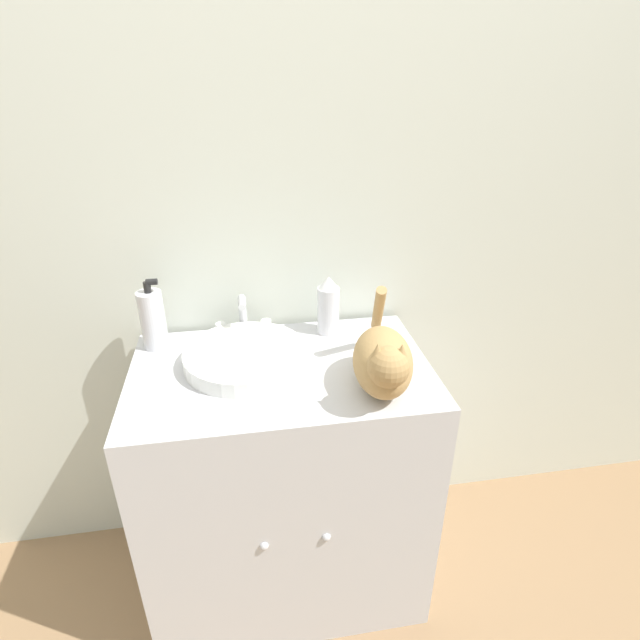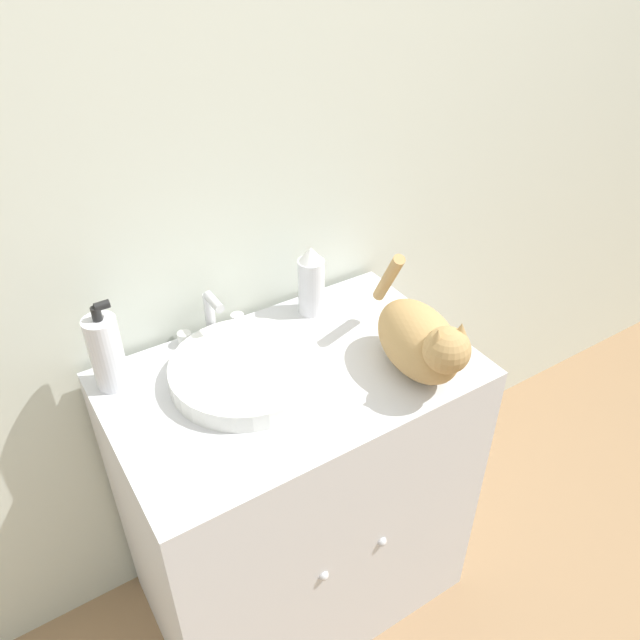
% 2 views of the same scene
% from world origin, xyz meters
% --- Properties ---
extents(wall_back, '(6.00, 0.05, 2.50)m').
position_xyz_m(wall_back, '(0.00, 0.56, 1.25)').
color(wall_back, silver).
rests_on(wall_back, ground_plane).
extents(vanity_cabinet, '(0.81, 0.53, 0.82)m').
position_xyz_m(vanity_cabinet, '(0.00, 0.26, 0.41)').
color(vanity_cabinet, silver).
rests_on(vanity_cabinet, ground_plane).
extents(sink_basin, '(0.33, 0.33, 0.04)m').
position_xyz_m(sink_basin, '(-0.09, 0.30, 0.84)').
color(sink_basin, white).
rests_on(sink_basin, vanity_cabinet).
extents(faucet, '(0.17, 0.08, 0.13)m').
position_xyz_m(faucet, '(-0.09, 0.47, 0.87)').
color(faucet, silver).
rests_on(faucet, vanity_cabinet).
extents(cat, '(0.19, 0.36, 0.23)m').
position_xyz_m(cat, '(0.24, 0.11, 0.90)').
color(cat, tan).
rests_on(cat, vanity_cabinet).
extents(soap_bottle, '(0.07, 0.07, 0.21)m').
position_xyz_m(soap_bottle, '(-0.34, 0.43, 0.91)').
color(soap_bottle, silver).
rests_on(soap_bottle, vanity_cabinet).
extents(spray_bottle, '(0.07, 0.07, 0.18)m').
position_xyz_m(spray_bottle, '(0.16, 0.44, 0.91)').
color(spray_bottle, silver).
rests_on(spray_bottle, vanity_cabinet).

